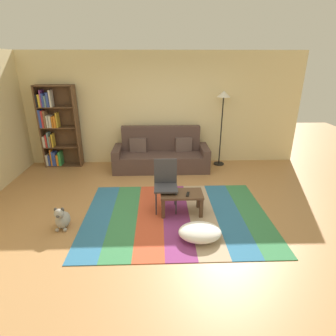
{
  "coord_description": "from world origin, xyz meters",
  "views": [
    {
      "loc": [
        -0.11,
        -4.23,
        2.49
      ],
      "look_at": [
        0.05,
        0.38,
        0.65
      ],
      "focal_mm": 29.13,
      "sensor_mm": 36.0,
      "label": 1
    }
  ],
  "objects_px": {
    "couch": "(161,155)",
    "folding_chair": "(166,180)",
    "pouf": "(200,232)",
    "dog": "(62,219)",
    "standing_lamp": "(223,104)",
    "coffee_table": "(182,197)",
    "bookshelf": "(55,127)",
    "tv_remote": "(188,194)"
  },
  "relations": [
    {
      "from": "pouf",
      "to": "tv_remote",
      "type": "height_order",
      "value": "tv_remote"
    },
    {
      "from": "coffee_table",
      "to": "standing_lamp",
      "type": "bearing_deg",
      "value": 63.84
    },
    {
      "from": "pouf",
      "to": "standing_lamp",
      "type": "height_order",
      "value": "standing_lamp"
    },
    {
      "from": "pouf",
      "to": "dog",
      "type": "relative_size",
      "value": 1.61
    },
    {
      "from": "coffee_table",
      "to": "standing_lamp",
      "type": "height_order",
      "value": "standing_lamp"
    },
    {
      "from": "pouf",
      "to": "couch",
      "type": "bearing_deg",
      "value": 100.61
    },
    {
      "from": "standing_lamp",
      "to": "folding_chair",
      "type": "height_order",
      "value": "standing_lamp"
    },
    {
      "from": "bookshelf",
      "to": "pouf",
      "type": "relative_size",
      "value": 3.06
    },
    {
      "from": "tv_remote",
      "to": "folding_chair",
      "type": "relative_size",
      "value": 0.17
    },
    {
      "from": "bookshelf",
      "to": "standing_lamp",
      "type": "bearing_deg",
      "value": -0.91
    },
    {
      "from": "standing_lamp",
      "to": "tv_remote",
      "type": "xyz_separation_m",
      "value": [
        -1.06,
        -2.41,
        -1.13
      ]
    },
    {
      "from": "couch",
      "to": "folding_chair",
      "type": "height_order",
      "value": "couch"
    },
    {
      "from": "coffee_table",
      "to": "dog",
      "type": "distance_m",
      "value": 1.96
    },
    {
      "from": "dog",
      "to": "tv_remote",
      "type": "distance_m",
      "value": 2.05
    },
    {
      "from": "coffee_table",
      "to": "pouf",
      "type": "bearing_deg",
      "value": -74.01
    },
    {
      "from": "tv_remote",
      "to": "standing_lamp",
      "type": "bearing_deg",
      "value": 79.28
    },
    {
      "from": "pouf",
      "to": "dog",
      "type": "bearing_deg",
      "value": 170.29
    },
    {
      "from": "coffee_table",
      "to": "dog",
      "type": "xyz_separation_m",
      "value": [
        -1.92,
        -0.39,
        -0.15
      ]
    },
    {
      "from": "pouf",
      "to": "dog",
      "type": "xyz_separation_m",
      "value": [
        -2.13,
        0.36,
        0.05
      ]
    },
    {
      "from": "tv_remote",
      "to": "folding_chair",
      "type": "height_order",
      "value": "folding_chair"
    },
    {
      "from": "couch",
      "to": "bookshelf",
      "type": "bearing_deg",
      "value": 173.66
    },
    {
      "from": "couch",
      "to": "dog",
      "type": "height_order",
      "value": "couch"
    },
    {
      "from": "dog",
      "to": "tv_remote",
      "type": "relative_size",
      "value": 2.65
    },
    {
      "from": "bookshelf",
      "to": "coffee_table",
      "type": "relative_size",
      "value": 2.74
    },
    {
      "from": "couch",
      "to": "coffee_table",
      "type": "relative_size",
      "value": 3.16
    },
    {
      "from": "bookshelf",
      "to": "tv_remote",
      "type": "xyz_separation_m",
      "value": [
        2.97,
        -2.48,
        -0.58
      ]
    },
    {
      "from": "coffee_table",
      "to": "dog",
      "type": "bearing_deg",
      "value": -168.61
    },
    {
      "from": "pouf",
      "to": "dog",
      "type": "distance_m",
      "value": 2.16
    },
    {
      "from": "standing_lamp",
      "to": "tv_remote",
      "type": "relative_size",
      "value": 12.13
    },
    {
      "from": "couch",
      "to": "standing_lamp",
      "type": "xyz_separation_m",
      "value": [
        1.48,
        0.22,
        1.18
      ]
    },
    {
      "from": "bookshelf",
      "to": "coffee_table",
      "type": "height_order",
      "value": "bookshelf"
    },
    {
      "from": "coffee_table",
      "to": "pouf",
      "type": "relative_size",
      "value": 1.12
    },
    {
      "from": "coffee_table",
      "to": "dog",
      "type": "height_order",
      "value": "dog"
    },
    {
      "from": "coffee_table",
      "to": "tv_remote",
      "type": "xyz_separation_m",
      "value": [
        0.1,
        -0.07,
        0.09
      ]
    },
    {
      "from": "coffee_table",
      "to": "standing_lamp",
      "type": "xyz_separation_m",
      "value": [
        1.15,
        2.35,
        1.21
      ]
    },
    {
      "from": "dog",
      "to": "tv_remote",
      "type": "bearing_deg",
      "value": 9.03
    },
    {
      "from": "bookshelf",
      "to": "tv_remote",
      "type": "bearing_deg",
      "value": -39.84
    },
    {
      "from": "couch",
      "to": "folding_chair",
      "type": "distance_m",
      "value": 1.95
    },
    {
      "from": "coffee_table",
      "to": "couch",
      "type": "bearing_deg",
      "value": 98.66
    },
    {
      "from": "coffee_table",
      "to": "standing_lamp",
      "type": "distance_m",
      "value": 2.88
    },
    {
      "from": "standing_lamp",
      "to": "tv_remote",
      "type": "height_order",
      "value": "standing_lamp"
    },
    {
      "from": "coffee_table",
      "to": "folding_chair",
      "type": "height_order",
      "value": "folding_chair"
    }
  ]
}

